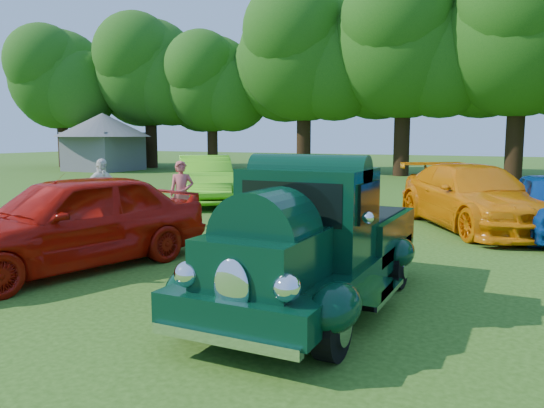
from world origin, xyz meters
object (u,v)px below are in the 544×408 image
at_px(spectator_white, 102,192).
at_px(gazebo, 103,135).
at_px(back_car_orange, 474,197).
at_px(red_convertible, 71,221).
at_px(spectator_grey, 301,198).
at_px(hero_pickup, 314,246).
at_px(spectator_pink, 182,194).
at_px(back_car_lime, 205,179).
at_px(back_car_black, 320,193).

xyz_separation_m(spectator_white, gazebo, (-16.12, 17.06, 1.51)).
bearing_deg(back_car_orange, spectator_white, 171.01).
bearing_deg(red_convertible, spectator_grey, 72.12).
height_order(hero_pickup, gazebo, gazebo).
bearing_deg(spectator_white, spectator_pink, -53.61).
distance_m(hero_pickup, back_car_orange, 7.74).
bearing_deg(back_car_orange, spectator_grey, -167.75).
bearing_deg(back_car_lime, back_car_orange, -45.02).
bearing_deg(back_car_lime, gazebo, 106.87).
distance_m(back_car_lime, back_car_orange, 9.18).
relative_size(spectator_pink, spectator_white, 0.97).
height_order(back_car_black, gazebo, gazebo).
bearing_deg(back_car_orange, red_convertible, -160.99).
bearing_deg(back_car_black, spectator_white, -151.22).
xyz_separation_m(spectator_grey, gazebo, (-21.65, 16.55, 1.44)).
bearing_deg(spectator_pink, spectator_grey, -36.38).
relative_size(spectator_pink, gazebo, 0.27).
bearing_deg(back_car_black, spectator_grey, -85.51).
xyz_separation_m(hero_pickup, back_car_lime, (-7.68, 8.96, -0.00)).
xyz_separation_m(back_car_orange, spectator_grey, (-3.39, -3.35, 0.14)).
bearing_deg(spectator_pink, back_car_orange, -8.27).
bearing_deg(red_convertible, gazebo, 146.67).
bearing_deg(gazebo, back_car_orange, -27.80).
bearing_deg(back_car_black, hero_pickup, -78.43).
xyz_separation_m(spectator_pink, spectator_grey, (3.47, -0.22, 0.09)).
distance_m(red_convertible, back_car_lime, 9.44).
distance_m(hero_pickup, spectator_white, 8.40).
distance_m(back_car_black, gazebo, 24.89).
distance_m(back_car_orange, spectator_grey, 4.77).
xyz_separation_m(back_car_black, gazebo, (-20.91, 13.39, 1.66)).
relative_size(back_car_lime, gazebo, 0.80).
height_order(red_convertible, back_car_black, red_convertible).
bearing_deg(back_car_black, red_convertible, -113.33).
bearing_deg(back_car_lime, red_convertible, -107.98).
bearing_deg(gazebo, spectator_grey, -37.40).
bearing_deg(back_car_orange, spectator_pink, 172.17).
bearing_deg(back_car_lime, spectator_white, -124.79).
bearing_deg(spectator_grey, back_car_orange, 55.52).
relative_size(hero_pickup, back_car_black, 0.94).
height_order(spectator_pink, spectator_grey, spectator_grey).
bearing_deg(spectator_white, gazebo, 60.37).
xyz_separation_m(back_car_lime, gazebo, (-15.96, 11.85, 1.56)).
height_order(red_convertible, gazebo, gazebo).
xyz_separation_m(hero_pickup, spectator_pink, (-5.47, 4.48, 0.02)).
height_order(back_car_lime, back_car_orange, back_car_lime).
height_order(red_convertible, back_car_lime, red_convertible).
bearing_deg(spectator_pink, spectator_white, 166.58).
bearing_deg(spectator_white, back_car_orange, -49.61).
height_order(red_convertible, spectator_white, spectator_white).
relative_size(spectator_white, gazebo, 0.28).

